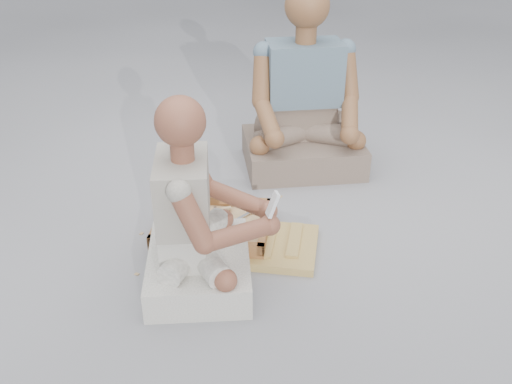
{
  "coord_description": "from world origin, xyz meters",
  "views": [
    {
      "loc": [
        -0.02,
        -2.02,
        1.51
      ],
      "look_at": [
        -0.0,
        0.12,
        0.3
      ],
      "focal_mm": 40.0,
      "sensor_mm": 36.0,
      "label": 1
    }
  ],
  "objects_px": {
    "tool_tray": "(214,225)",
    "companion": "(304,110)",
    "carved_panel": "(257,244)",
    "craftsman": "(196,225)"
  },
  "relations": [
    {
      "from": "tool_tray",
      "to": "companion",
      "type": "xyz_separation_m",
      "value": [
        0.47,
        0.75,
        0.28
      ]
    },
    {
      "from": "carved_panel",
      "to": "tool_tray",
      "type": "height_order",
      "value": "tool_tray"
    },
    {
      "from": "craftsman",
      "to": "companion",
      "type": "xyz_separation_m",
      "value": [
        0.52,
        1.09,
        0.06
      ]
    },
    {
      "from": "tool_tray",
      "to": "craftsman",
      "type": "bearing_deg",
      "value": -98.0
    },
    {
      "from": "tool_tray",
      "to": "companion",
      "type": "distance_m",
      "value": 0.93
    },
    {
      "from": "carved_panel",
      "to": "companion",
      "type": "bearing_deg",
      "value": 72.29
    },
    {
      "from": "craftsman",
      "to": "carved_panel",
      "type": "bearing_deg",
      "value": 130.05
    },
    {
      "from": "tool_tray",
      "to": "carved_panel",
      "type": "bearing_deg",
      "value": -26.57
    },
    {
      "from": "craftsman",
      "to": "companion",
      "type": "relative_size",
      "value": 0.8
    },
    {
      "from": "tool_tray",
      "to": "companion",
      "type": "height_order",
      "value": "companion"
    }
  ]
}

